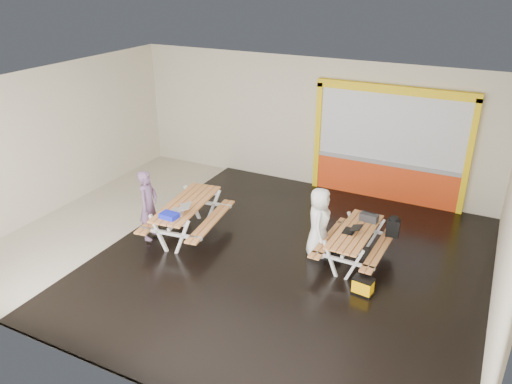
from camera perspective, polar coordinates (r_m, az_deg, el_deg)
The scene contains 14 objects.
room at distance 10.04m, azimuth -2.30°, elevation 2.00°, with size 10.02×8.02×3.52m.
deck at distance 10.36m, azimuth 3.99°, elevation -8.06°, with size 7.50×7.98×0.05m, color black.
kiosk at distance 12.94m, azimuth 14.95°, elevation 4.94°, with size 3.88×0.16×3.00m.
picnic_table_left at distance 11.12m, azimuth -7.89°, elevation -2.14°, with size 1.69×2.28×0.85m.
picnic_table_right at distance 10.28m, azimuth 11.22°, elevation -5.20°, with size 1.33×1.91×0.75m.
person_left at distance 10.99m, azimuth -12.19°, elevation -1.47°, with size 0.57×0.38×1.57m, color #674A6A.
person_right at distance 10.31m, azimuth 7.22°, elevation -3.49°, with size 0.74×0.48×1.52m, color white.
laptop_left at distance 10.61m, azimuth -8.68°, elevation -2.03°, with size 0.53×0.51×0.18m.
laptop_right at distance 10.12m, azimuth 10.88°, elevation -4.26°, with size 0.35×0.31×0.15m.
blue_pouch at distance 10.42m, azimuth -9.90°, elevation -2.67°, with size 0.36×0.25×0.11m, color #141EC6.
toolbox at distance 10.59m, azimuth 12.80°, elevation -2.85°, with size 0.38×0.22×0.21m.
backpack at distance 10.66m, azimuth 15.41°, elevation -3.86°, with size 0.27×0.19×0.44m.
dark_case at distance 10.51m, azimuth 8.80°, elevation -7.21°, with size 0.35×0.26×0.13m, color black.
fluke_bag at distance 9.53m, azimuth 12.12°, elevation -10.50°, with size 0.40×0.29×0.32m.
Camera 1 is at (4.52, -8.11, 5.57)m, focal length 34.98 mm.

